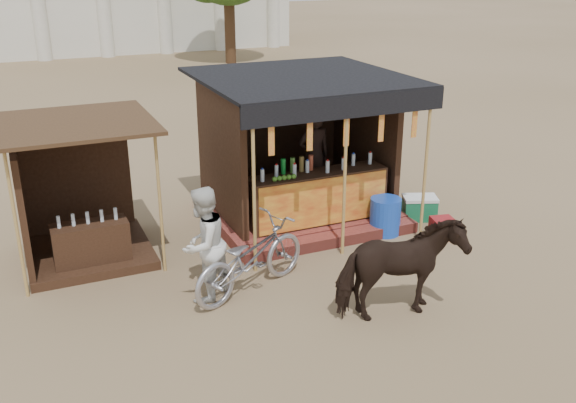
# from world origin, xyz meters

# --- Properties ---
(ground) EXTENTS (120.00, 120.00, 0.00)m
(ground) POSITION_xyz_m (0.00, 0.00, 0.00)
(ground) COLOR #846B4C
(ground) RESTS_ON ground
(main_stall) EXTENTS (3.60, 3.61, 2.78)m
(main_stall) POSITION_xyz_m (1.03, 3.36, 1.03)
(main_stall) COLOR #973B31
(main_stall) RESTS_ON ground
(secondary_stall) EXTENTS (2.40, 2.40, 2.38)m
(secondary_stall) POSITION_xyz_m (-3.17, 3.24, 0.85)
(secondary_stall) COLOR #392214
(secondary_stall) RESTS_ON ground
(cow) EXTENTS (1.82, 0.96, 1.48)m
(cow) POSITION_xyz_m (0.73, -0.59, 0.74)
(cow) COLOR black
(cow) RESTS_ON ground
(motorbike) EXTENTS (2.26, 1.51, 1.12)m
(motorbike) POSITION_xyz_m (-0.90, 0.96, 0.56)
(motorbike) COLOR #A1A0A9
(motorbike) RESTS_ON ground
(bystander) EXTENTS (1.08, 1.04, 1.75)m
(bystander) POSITION_xyz_m (-1.59, 1.05, 0.87)
(bystander) COLOR silver
(bystander) RESTS_ON ground
(blue_barrel) EXTENTS (0.74, 0.74, 0.68)m
(blue_barrel) POSITION_xyz_m (2.12, 2.00, 0.34)
(blue_barrel) COLOR blue
(blue_barrel) RESTS_ON ground
(red_crate) EXTENTS (0.47, 0.48, 0.32)m
(red_crate) POSITION_xyz_m (3.06, 1.51, 0.16)
(red_crate) COLOR maroon
(red_crate) RESTS_ON ground
(cooler) EXTENTS (0.76, 0.64, 0.46)m
(cooler) POSITION_xyz_m (3.11, 2.33, 0.23)
(cooler) COLOR #176B42
(cooler) RESTS_ON ground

